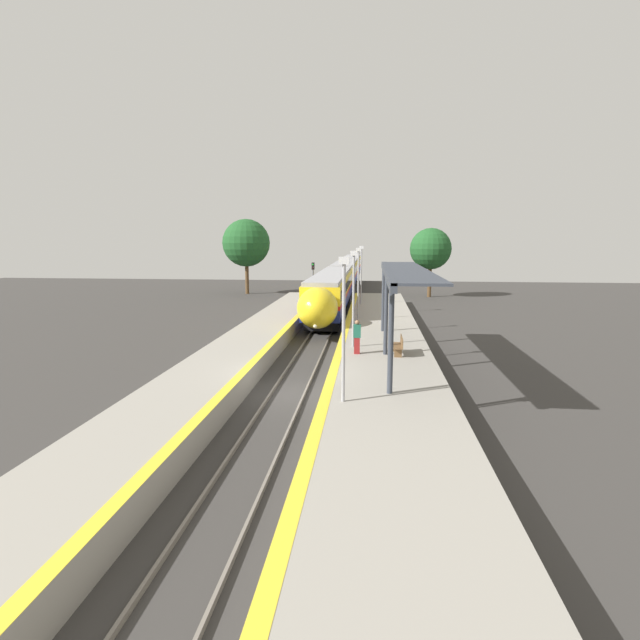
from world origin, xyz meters
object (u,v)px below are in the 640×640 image
(train, at_px, (344,275))
(lamppost_mid, at_px, (354,292))
(lamppost_farthest, at_px, (361,271))
(platform_bench, at_px, (399,345))
(lamppost_near, at_px, (344,320))
(railway_signal, at_px, (313,279))
(person_waiting, at_px, (357,336))
(lamppost_far, at_px, (358,279))

(train, relative_size, lamppost_mid, 13.51)
(train, xyz_separation_m, lamppost_farthest, (2.56, -20.23, 1.77))
(platform_bench, relative_size, lamppost_near, 0.33)
(platform_bench, relative_size, railway_signal, 0.39)
(platform_bench, bearing_deg, person_waiting, -178.37)
(train, distance_m, lamppost_farthest, 20.47)
(lamppost_near, xyz_separation_m, lamppost_mid, (0.00, 9.04, 0.00))
(railway_signal, xyz_separation_m, lamppost_far, (4.91, -14.68, 1.25))
(lamppost_mid, bearing_deg, lamppost_far, 90.00)
(platform_bench, height_order, lamppost_far, lamppost_far)
(lamppost_mid, bearing_deg, railway_signal, 101.69)
(person_waiting, bearing_deg, lamppost_farthest, 90.74)
(person_waiting, height_order, lamppost_near, lamppost_near)
(person_waiting, relative_size, lamppost_farthest, 0.34)
(lamppost_mid, height_order, lamppost_farthest, same)
(platform_bench, xyz_separation_m, person_waiting, (-2.07, -0.06, 0.40))
(lamppost_near, bearing_deg, railway_signal, 98.52)
(person_waiting, relative_size, lamppost_near, 0.34)
(lamppost_far, bearing_deg, person_waiting, -88.63)
(lamppost_mid, bearing_deg, lamppost_near, -90.00)
(train, xyz_separation_m, lamppost_near, (2.56, -47.35, 1.77))
(train, distance_m, platform_bench, 40.18)
(lamppost_far, relative_size, lamppost_farthest, 1.00)
(railway_signal, relative_size, lamppost_near, 0.86)
(lamppost_mid, distance_m, lamppost_far, 9.04)
(platform_bench, height_order, lamppost_mid, lamppost_mid)
(lamppost_mid, bearing_deg, train, 93.82)
(lamppost_near, xyz_separation_m, lamppost_far, (0.00, 18.08, 0.00))
(person_waiting, xyz_separation_m, railway_signal, (-5.16, 25.35, 0.77))
(railway_signal, xyz_separation_m, lamppost_near, (4.91, -32.76, 1.25))
(person_waiting, bearing_deg, train, 94.03)
(lamppost_near, height_order, lamppost_mid, same)
(platform_bench, distance_m, lamppost_mid, 3.70)
(lamppost_far, bearing_deg, train, 95.00)
(train, bearing_deg, lamppost_mid, -86.18)
(train, distance_m, lamppost_far, 29.43)
(train, bearing_deg, lamppost_farthest, -82.78)
(train, height_order, lamppost_farthest, lamppost_farthest)
(train, bearing_deg, person_waiting, -85.97)
(lamppost_near, distance_m, lamppost_farthest, 27.13)
(lamppost_far, bearing_deg, lamppost_mid, -90.00)
(platform_bench, height_order, lamppost_near, lamppost_near)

